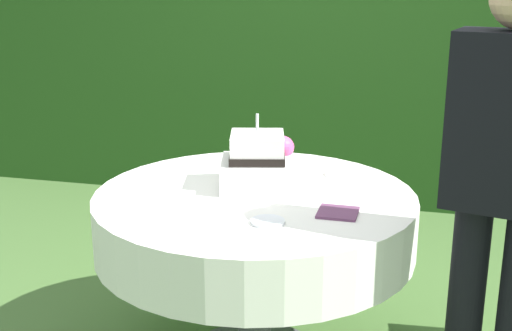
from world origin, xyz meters
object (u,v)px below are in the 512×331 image
object	(u,v)px
cake_table	(255,223)
wedding_cake	(259,163)
serving_plate_far	(342,174)
napkin_stack	(338,213)
serving_plate_near	(268,222)
standing_person	(504,184)

from	to	relation	value
cake_table	wedding_cake	xyz separation A→B (m)	(-0.01, 0.09, 0.22)
serving_plate_far	napkin_stack	size ratio (longest dim) A/B	1.00
serving_plate_near	napkin_stack	bearing A→B (deg)	34.18
cake_table	napkin_stack	distance (m)	0.39
serving_plate_near	serving_plate_far	bearing A→B (deg)	74.03
cake_table	standing_person	world-z (taller)	standing_person
cake_table	standing_person	size ratio (longest dim) A/B	0.78
standing_person	cake_table	bearing A→B (deg)	162.75
serving_plate_near	standing_person	world-z (taller)	standing_person
serving_plate_near	standing_person	bearing A→B (deg)	2.09
serving_plate_near	standing_person	distance (m)	0.77
napkin_stack	standing_person	world-z (taller)	standing_person
wedding_cake	serving_plate_far	distance (m)	0.39
cake_table	standing_person	xyz separation A→B (m)	(0.87, -0.27, 0.31)
serving_plate_far	napkin_stack	bearing A→B (deg)	-84.52
serving_plate_near	serving_plate_far	distance (m)	0.64
serving_plate_near	serving_plate_far	xyz separation A→B (m)	(0.18, 0.61, 0.00)
serving_plate_far	cake_table	bearing A→B (deg)	-133.19
serving_plate_far	standing_person	distance (m)	0.84
wedding_cake	serving_plate_near	world-z (taller)	wedding_cake
wedding_cake	napkin_stack	size ratio (longest dim) A/B	2.44
wedding_cake	napkin_stack	xyz separation A→B (m)	(0.35, -0.24, -0.09)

